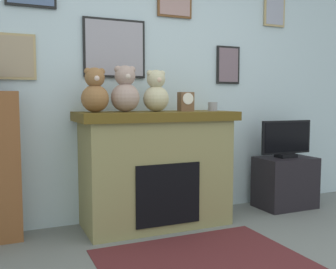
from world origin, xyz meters
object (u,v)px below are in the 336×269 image
tv_stand (285,182)px  mantel_clock (186,102)px  candle_jar (213,106)px  teddy_bear_grey (95,92)px  fireplace (156,168)px  teddy_bear_brown (156,93)px  television (286,140)px  teddy_bear_cream (125,91)px

tv_stand → mantel_clock: bearing=-179.7°
candle_jar → teddy_bear_grey: teddy_bear_grey is taller
candle_jar → mantel_clock: 0.29m
fireplace → tv_stand: bearing=-0.5°
fireplace → teddy_bear_brown: 0.68m
tv_stand → television: size_ratio=0.97×
fireplace → teddy_bear_cream: teddy_bear_cream is taller
fireplace → teddy_bear_grey: size_ratio=3.79×
television → candle_jar: size_ratio=6.83×
television → teddy_bear_cream: teddy_bear_cream is taller
mantel_clock → teddy_bear_grey: 0.84m
tv_stand → television: bearing=-90.0°
tv_stand → candle_jar: 1.21m
teddy_bear_cream → teddy_bear_brown: bearing=0.0°
tv_stand → candle_jar: (-0.89, -0.01, 0.81)m
tv_stand → mantel_clock: 1.46m
fireplace → teddy_bear_cream: size_ratio=3.54×
fireplace → teddy_bear_grey: 0.87m
tv_stand → teddy_bear_brown: 1.74m
candle_jar → teddy_bear_brown: 0.59m
fireplace → teddy_bear_brown: teddy_bear_brown is taller
candle_jar → teddy_bear_grey: bearing=-180.0°
candle_jar → fireplace: bearing=178.2°
teddy_bear_cream → candle_jar: bearing=0.0°
tv_stand → candle_jar: size_ratio=6.61×
fireplace → candle_jar: (0.58, -0.02, 0.55)m
teddy_bear_brown → mantel_clock: bearing=-0.2°
teddy_bear_grey → fireplace: bearing=1.9°
teddy_bear_grey → television: bearing=0.1°
teddy_bear_cream → teddy_bear_brown: size_ratio=1.08×
teddy_bear_grey → teddy_bear_cream: size_ratio=0.93×
candle_jar → mantel_clock: (-0.28, -0.00, 0.05)m
tv_stand → mantel_clock: size_ratio=3.37×
candle_jar → mantel_clock: size_ratio=0.51×
teddy_bear_grey → teddy_bear_cream: 0.26m
mantel_clock → teddy_bear_grey: size_ratio=0.47×
mantel_clock → teddy_bear_cream: teddy_bear_cream is taller
fireplace → tv_stand: 1.49m
tv_stand → teddy_bear_grey: bearing=-179.8°
fireplace → candle_jar: bearing=-1.8°
television → teddy_bear_grey: (-2.02, -0.00, 0.48)m
television → candle_jar: bearing=-179.7°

